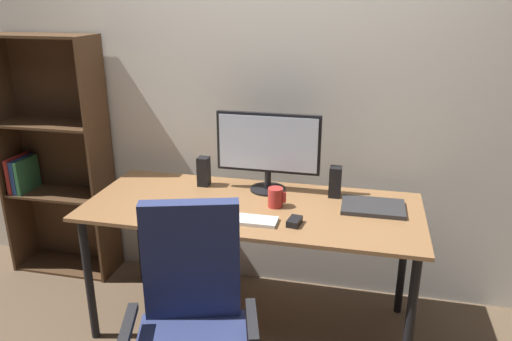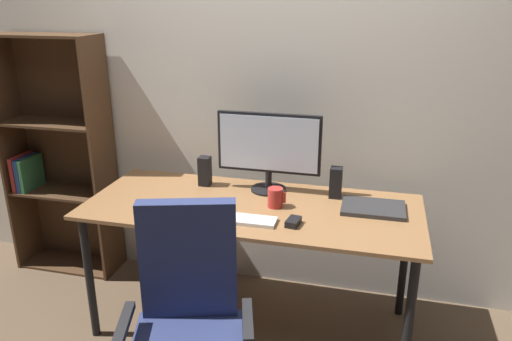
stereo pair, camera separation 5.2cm
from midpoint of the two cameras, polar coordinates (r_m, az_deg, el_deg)
ground_plane at (r=2.97m, az=-0.94°, el=-17.23°), size 12.00×12.00×0.00m
back_wall at (r=2.94m, az=1.48°, el=10.20°), size 6.40×0.10×2.60m
desk at (r=2.63m, az=-1.02°, el=-5.54°), size 1.76×0.74×0.74m
monitor at (r=2.70m, az=0.86°, el=2.75°), size 0.58×0.20×0.45m
keyboard at (r=2.41m, az=-1.58°, el=-5.75°), size 0.29×0.11×0.02m
mouse at (r=2.38m, az=3.84°, el=-5.91°), size 0.07×0.10×0.03m
coffee_mug at (r=2.56m, az=1.70°, el=-3.13°), size 0.09×0.08×0.10m
laptop at (r=2.61m, az=12.83°, el=-4.13°), size 0.32×0.23×0.02m
speaker_left at (r=2.85m, az=-6.59°, el=-0.11°), size 0.06×0.07×0.17m
speaker_right at (r=2.70m, az=8.61°, el=-1.32°), size 0.06×0.07×0.17m
paper_sheet at (r=2.45m, az=-7.47°, el=-5.62°), size 0.27×0.33×0.00m
office_chair at (r=2.14m, az=-8.08°, el=-18.80°), size 0.57×0.57×1.01m
bookshelf at (r=3.48m, az=-22.61°, el=1.22°), size 0.68×0.28×1.56m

